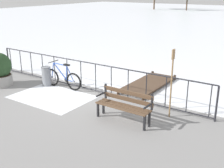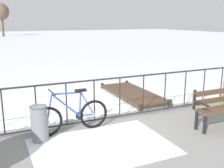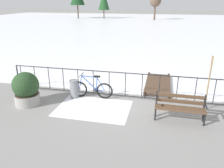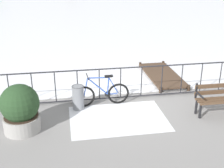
{
  "view_description": "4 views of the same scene",
  "coord_description": "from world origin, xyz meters",
  "px_view_note": "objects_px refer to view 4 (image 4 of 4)",
  "views": [
    {
      "loc": [
        6.23,
        -7.65,
        3.55
      ],
      "look_at": [
        1.19,
        -0.23,
        0.54
      ],
      "focal_mm": 46.26,
      "sensor_mm": 36.0,
      "label": 1
    },
    {
      "loc": [
        -2.45,
        -5.65,
        2.4
      ],
      "look_at": [
        0.17,
        0.11,
        0.89
      ],
      "focal_mm": 43.11,
      "sensor_mm": 36.0,
      "label": 2
    },
    {
      "loc": [
        1.66,
        -8.21,
        3.73
      ],
      "look_at": [
        -0.15,
        -0.27,
        0.65
      ],
      "focal_mm": 35.82,
      "sensor_mm": 36.0,
      "label": 3
    },
    {
      "loc": [
        -2.03,
        -8.36,
        4.01
      ],
      "look_at": [
        -0.71,
        -0.63,
        0.81
      ],
      "focal_mm": 47.7,
      "sensor_mm": 36.0,
      "label": 4
    }
  ],
  "objects_px": {
    "park_bench": "(223,96)",
    "bicycle_near_railing": "(101,94)",
    "planter_with_shrub": "(20,109)",
    "trash_bin": "(78,97)"
  },
  "relations": [
    {
      "from": "planter_with_shrub",
      "to": "trash_bin",
      "type": "distance_m",
      "value": 1.81
    },
    {
      "from": "bicycle_near_railing",
      "to": "planter_with_shrub",
      "type": "xyz_separation_m",
      "value": [
        -2.2,
        -1.12,
        0.25
      ]
    },
    {
      "from": "bicycle_near_railing",
      "to": "planter_with_shrub",
      "type": "relative_size",
      "value": 1.36
    },
    {
      "from": "bicycle_near_railing",
      "to": "trash_bin",
      "type": "relative_size",
      "value": 2.34
    },
    {
      "from": "planter_with_shrub",
      "to": "park_bench",
      "type": "bearing_deg",
      "value": 0.72
    },
    {
      "from": "park_bench",
      "to": "trash_bin",
      "type": "bearing_deg",
      "value": 167.27
    },
    {
      "from": "park_bench",
      "to": "planter_with_shrub",
      "type": "relative_size",
      "value": 1.27
    },
    {
      "from": "planter_with_shrub",
      "to": "trash_bin",
      "type": "relative_size",
      "value": 1.72
    },
    {
      "from": "bicycle_near_railing",
      "to": "park_bench",
      "type": "relative_size",
      "value": 1.07
    },
    {
      "from": "park_bench",
      "to": "bicycle_near_railing",
      "type": "bearing_deg",
      "value": 162.6
    }
  ]
}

